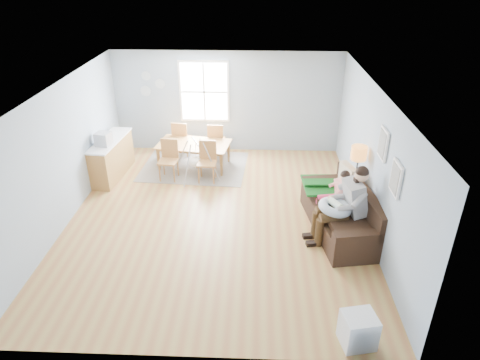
{
  "coord_description": "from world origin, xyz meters",
  "views": [
    {
      "loc": [
        0.78,
        -7.47,
        4.82
      ],
      "look_at": [
        0.49,
        -0.23,
        1.0
      ],
      "focal_mm": 32.0,
      "sensor_mm": 36.0,
      "label": 1
    }
  ],
  "objects_px": {
    "floor_lamp": "(358,159)",
    "dining_table": "(194,156)",
    "father": "(345,202)",
    "chair_se": "(207,158)",
    "toddler": "(338,189)",
    "chair_ne": "(216,138)",
    "counter": "(112,158)",
    "storage_cube": "(358,330)",
    "monitor": "(103,139)",
    "baby_swing": "(196,161)",
    "chair_nw": "(181,137)",
    "sofa": "(343,215)",
    "chair_sw": "(169,157)"
  },
  "relations": [
    {
      "from": "floor_lamp",
      "to": "counter",
      "type": "height_order",
      "value": "floor_lamp"
    },
    {
      "from": "toddler",
      "to": "dining_table",
      "type": "height_order",
      "value": "toddler"
    },
    {
      "from": "floor_lamp",
      "to": "chair_nw",
      "type": "height_order",
      "value": "floor_lamp"
    },
    {
      "from": "baby_swing",
      "to": "father",
      "type": "bearing_deg",
      "value": -38.92
    },
    {
      "from": "chair_ne",
      "to": "counter",
      "type": "relative_size",
      "value": 0.55
    },
    {
      "from": "father",
      "to": "chair_se",
      "type": "bearing_deg",
      "value": 139.78
    },
    {
      "from": "father",
      "to": "storage_cube",
      "type": "distance_m",
      "value": 2.56
    },
    {
      "from": "father",
      "to": "floor_lamp",
      "type": "bearing_deg",
      "value": 68.27
    },
    {
      "from": "toddler",
      "to": "counter",
      "type": "bearing_deg",
      "value": 159.25
    },
    {
      "from": "father",
      "to": "chair_nw",
      "type": "height_order",
      "value": "father"
    },
    {
      "from": "chair_sw",
      "to": "chair_se",
      "type": "xyz_separation_m",
      "value": [
        0.93,
        -0.06,
        0.0
      ]
    },
    {
      "from": "storage_cube",
      "to": "monitor",
      "type": "height_order",
      "value": "monitor"
    },
    {
      "from": "storage_cube",
      "to": "sofa",
      "type": "bearing_deg",
      "value": 84.26
    },
    {
      "from": "monitor",
      "to": "baby_swing",
      "type": "xyz_separation_m",
      "value": [
        2.07,
        0.33,
        -0.68
      ]
    },
    {
      "from": "chair_ne",
      "to": "sofa",
      "type": "bearing_deg",
      "value": -49.74
    },
    {
      "from": "chair_nw",
      "to": "father",
      "type": "bearing_deg",
      "value": -45.43
    },
    {
      "from": "sofa",
      "to": "monitor",
      "type": "relative_size",
      "value": 6.44
    },
    {
      "from": "storage_cube",
      "to": "dining_table",
      "type": "height_order",
      "value": "dining_table"
    },
    {
      "from": "chair_sw",
      "to": "sofa",
      "type": "bearing_deg",
      "value": -28.61
    },
    {
      "from": "counter",
      "to": "storage_cube",
      "type": "bearing_deg",
      "value": -45.23
    },
    {
      "from": "toddler",
      "to": "monitor",
      "type": "xyz_separation_m",
      "value": [
        -5.11,
        1.61,
        0.31
      ]
    },
    {
      "from": "dining_table",
      "to": "counter",
      "type": "distance_m",
      "value": 2.0
    },
    {
      "from": "chair_se",
      "to": "floor_lamp",
      "type": "bearing_deg",
      "value": -24.39
    },
    {
      "from": "floor_lamp",
      "to": "monitor",
      "type": "relative_size",
      "value": 4.08
    },
    {
      "from": "toddler",
      "to": "counter",
      "type": "xyz_separation_m",
      "value": [
        -5.1,
        1.93,
        -0.31
      ]
    },
    {
      "from": "father",
      "to": "chair_sw",
      "type": "relative_size",
      "value": 1.58
    },
    {
      "from": "chair_nw",
      "to": "chair_ne",
      "type": "bearing_deg",
      "value": -3.64
    },
    {
      "from": "father",
      "to": "baby_swing",
      "type": "relative_size",
      "value": 1.26
    },
    {
      "from": "dining_table",
      "to": "counter",
      "type": "height_order",
      "value": "counter"
    },
    {
      "from": "chair_nw",
      "to": "baby_swing",
      "type": "relative_size",
      "value": 0.8
    },
    {
      "from": "monitor",
      "to": "sofa",
      "type": "bearing_deg",
      "value": -19.12
    },
    {
      "from": "sofa",
      "to": "dining_table",
      "type": "relative_size",
      "value": 1.35
    },
    {
      "from": "father",
      "to": "baby_swing",
      "type": "bearing_deg",
      "value": 141.08
    },
    {
      "from": "floor_lamp",
      "to": "dining_table",
      "type": "height_order",
      "value": "floor_lamp"
    },
    {
      "from": "dining_table",
      "to": "baby_swing",
      "type": "relative_size",
      "value": 1.48
    },
    {
      "from": "toddler",
      "to": "dining_table",
      "type": "bearing_deg",
      "value": 142.05
    },
    {
      "from": "chair_ne",
      "to": "father",
      "type": "bearing_deg",
      "value": -53.38
    },
    {
      "from": "chair_se",
      "to": "counter",
      "type": "height_order",
      "value": "chair_se"
    },
    {
      "from": "chair_sw",
      "to": "chair_nw",
      "type": "xyz_separation_m",
      "value": [
        0.08,
        1.28,
        -0.0
      ]
    },
    {
      "from": "storage_cube",
      "to": "dining_table",
      "type": "relative_size",
      "value": 0.29
    },
    {
      "from": "father",
      "to": "sofa",
      "type": "bearing_deg",
      "value": 76.04
    },
    {
      "from": "chair_sw",
      "to": "chair_ne",
      "type": "relative_size",
      "value": 1.02
    },
    {
      "from": "sofa",
      "to": "monitor",
      "type": "xyz_separation_m",
      "value": [
        -5.23,
        1.81,
        0.77
      ]
    },
    {
      "from": "storage_cube",
      "to": "dining_table",
      "type": "bearing_deg",
      "value": 118.66
    },
    {
      "from": "father",
      "to": "chair_sw",
      "type": "distance_m",
      "value": 4.45
    },
    {
      "from": "floor_lamp",
      "to": "baby_swing",
      "type": "distance_m",
      "value": 3.88
    },
    {
      "from": "dining_table",
      "to": "chair_nw",
      "type": "height_order",
      "value": "chair_nw"
    },
    {
      "from": "chair_ne",
      "to": "floor_lamp",
      "type": "bearing_deg",
      "value": -41.42
    },
    {
      "from": "chair_nw",
      "to": "monitor",
      "type": "distance_m",
      "value": 2.22
    },
    {
      "from": "storage_cube",
      "to": "counter",
      "type": "xyz_separation_m",
      "value": [
        -4.93,
        4.97,
        0.23
      ]
    }
  ]
}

